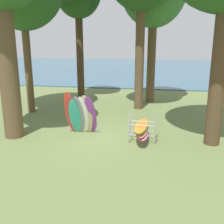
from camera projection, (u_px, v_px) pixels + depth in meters
name	position (u px, v px, depth m)	size (l,w,h in m)	color
ground_plane	(94.00, 138.00, 12.10)	(80.00, 80.00, 0.00)	olive
lake_water	(141.00, 68.00, 40.94)	(80.00, 36.00, 0.10)	#38607A
leaning_board_pile	(81.00, 115.00, 12.25)	(1.50, 1.09, 2.13)	red
board_storage_rack	(142.00, 129.00, 11.60)	(1.15, 2.12, 1.25)	#9EA0A5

